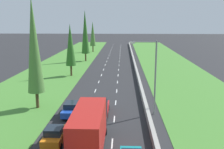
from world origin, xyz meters
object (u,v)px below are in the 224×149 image
red_box_truck_centre_lane (90,129)px  red_sedan_centre_lane (101,108)px  poplar_tree_third (70,45)px  poplar_tree_fourth (85,32)px  poplar_tree_fifth (93,34)px  orange_hatchback_left_lane (55,135)px  poplar_tree_second (34,46)px  street_light_mast (153,72)px  blue_sedan_left_lane_fourth (72,109)px

red_box_truck_centre_lane → red_sedan_centre_lane: bearing=88.8°
poplar_tree_third → poplar_tree_fourth: (0.25, 19.09, 1.70)m
red_box_truck_centre_lane → poplar_tree_fifth: 71.20m
orange_hatchback_left_lane → red_sedan_centre_lane: (3.68, 7.88, -0.02)m
red_box_truck_centre_lane → poplar_tree_second: 15.14m
poplar_tree_fourth → red_sedan_centre_lane: bearing=-79.2°
orange_hatchback_left_lane → poplar_tree_second: (-4.87, 9.72, 7.33)m
poplar_tree_fourth → street_light_mast: bearing=-71.0°
poplar_tree_third → poplar_tree_fourth: size_ratio=0.76×
red_sedan_centre_lane → poplar_tree_second: bearing=167.9°
red_sedan_centre_lane → poplar_tree_third: (-8.00, 21.46, 5.57)m
orange_hatchback_left_lane → poplar_tree_third: bearing=98.4°
street_light_mast → poplar_tree_fourth: bearing=109.0°
blue_sedan_left_lane_fourth → street_light_mast: 10.70m
red_sedan_centre_lane → poplar_tree_fourth: 41.91m
red_box_truck_centre_lane → poplar_tree_third: 31.98m
poplar_tree_fourth → poplar_tree_fifth: size_ratio=1.30×
red_box_truck_centre_lane → poplar_tree_second: size_ratio=0.66×
orange_hatchback_left_lane → poplar_tree_fourth: poplar_tree_fourth is taller
blue_sedan_left_lane_fourth → street_light_mast: bearing=4.3°
blue_sedan_left_lane_fourth → red_box_truck_centre_lane: bearing=-68.9°
red_sedan_centre_lane → poplar_tree_third: 23.56m
orange_hatchback_left_lane → street_light_mast: street_light_mast is taller
poplar_tree_fourth → poplar_tree_fifth: bearing=91.0°
blue_sedan_left_lane_fourth → poplar_tree_second: bearing=154.6°
poplar_tree_third → poplar_tree_fifth: size_ratio=0.98×
blue_sedan_left_lane_fourth → street_light_mast: size_ratio=0.50×
poplar_tree_second → poplar_tree_fourth: 38.72m
poplar_tree_third → poplar_tree_fifth: (-0.12, 39.91, 0.08)m
red_box_truck_centre_lane → poplar_tree_second: bearing=127.0°
poplar_tree_second → poplar_tree_third: size_ratio=1.33×
blue_sedan_left_lane_fourth → poplar_tree_third: bearing=101.4°
red_box_truck_centre_lane → poplar_tree_fifth: bearing=96.4°
red_box_truck_centre_lane → poplar_tree_third: poplar_tree_third is taller
blue_sedan_left_lane_fourth → poplar_tree_second: (-4.99, 2.37, 7.35)m
poplar_tree_fourth → poplar_tree_third: bearing=-90.8°
poplar_tree_second → blue_sedan_left_lane_fourth: bearing=-25.4°
poplar_tree_second → poplar_tree_fourth: bearing=88.8°
poplar_tree_third → orange_hatchback_left_lane: bearing=-81.6°
poplar_tree_fourth → street_light_mast: 42.76m
red_sedan_centre_lane → street_light_mast: street_light_mast is taller
red_box_truck_centre_lane → street_light_mast: bearing=56.2°
red_box_truck_centre_lane → red_sedan_centre_lane: size_ratio=2.09×
red_box_truck_centre_lane → poplar_tree_second: (-8.36, 11.11, 5.98)m
blue_sedan_left_lane_fourth → poplar_tree_fourth: (-4.18, 41.08, 7.27)m
orange_hatchback_left_lane → poplar_tree_fifth: (-4.43, 69.25, 5.62)m
poplar_tree_second → street_light_mast: 15.08m
poplar_tree_third → street_light_mast: size_ratio=1.18×
red_sedan_centre_lane → poplar_tree_fourth: bearing=100.8°
street_light_mast → blue_sedan_left_lane_fourth: bearing=-175.7°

